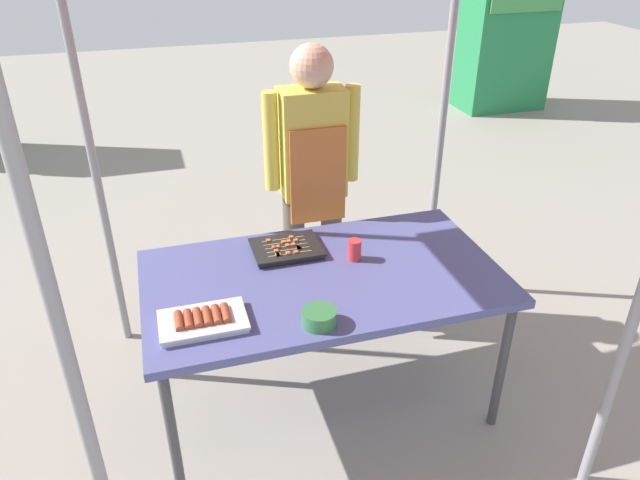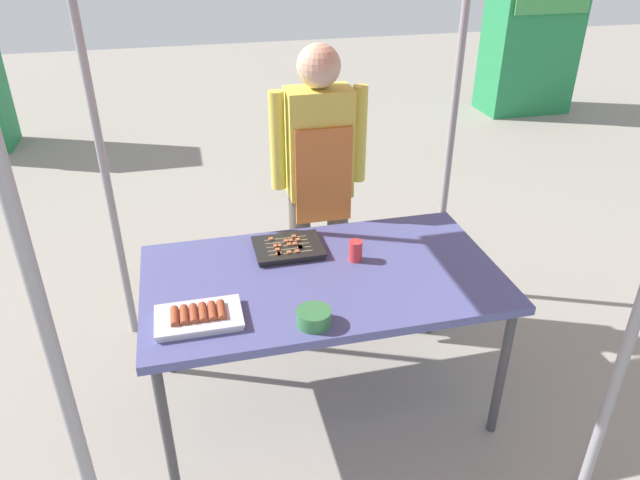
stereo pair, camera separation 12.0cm
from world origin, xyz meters
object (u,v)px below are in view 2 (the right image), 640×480
object	(u,v)px
stall_table	(323,284)
tray_grilled_sausages	(199,317)
tray_meat_skewers	(288,248)
condiment_bowl	(314,317)
neighbor_stall_left	(531,39)
vendor_woman	(319,169)
drink_cup_near_edge	(356,251)

from	to	relation	value
stall_table	tray_grilled_sausages	bearing A→B (deg)	-158.46
tray_meat_skewers	condiment_bowl	size ratio (longest dim) A/B	2.33
condiment_bowl	neighbor_stall_left	xyz separation A→B (m)	(3.63, 4.54, 0.06)
tray_grilled_sausages	tray_meat_skewers	world-z (taller)	tray_grilled_sausages
tray_grilled_sausages	condiment_bowl	bearing A→B (deg)	-15.57
condiment_bowl	vendor_woman	size ratio (longest dim) A/B	0.09
drink_cup_near_edge	vendor_woman	bearing A→B (deg)	92.60
drink_cup_near_edge	tray_meat_skewers	bearing A→B (deg)	152.02
tray_meat_skewers	tray_grilled_sausages	bearing A→B (deg)	-134.27
tray_meat_skewers	drink_cup_near_edge	world-z (taller)	drink_cup_near_edge
condiment_bowl	vendor_woman	bearing A→B (deg)	75.58
drink_cup_near_edge	neighbor_stall_left	size ratio (longest dim) A/B	0.06
stall_table	drink_cup_near_edge	distance (m)	0.22
neighbor_stall_left	drink_cup_near_edge	bearing A→B (deg)	-128.98
condiment_bowl	stall_table	bearing A→B (deg)	70.96
tray_meat_skewers	condiment_bowl	xyz separation A→B (m)	(-0.01, -0.58, 0.02)
drink_cup_near_edge	neighbor_stall_left	distance (m)	5.29
tray_meat_skewers	drink_cup_near_edge	size ratio (longest dim) A/B	3.27
vendor_woman	tray_meat_skewers	bearing A→B (deg)	60.46
neighbor_stall_left	condiment_bowl	bearing A→B (deg)	-128.59
stall_table	vendor_woman	world-z (taller)	vendor_woman
tray_meat_skewers	neighbor_stall_left	world-z (taller)	neighbor_stall_left
stall_table	neighbor_stall_left	xyz separation A→B (m)	(3.51, 4.20, 0.14)
stall_table	tray_grilled_sausages	world-z (taller)	tray_grilled_sausages
vendor_woman	condiment_bowl	bearing A→B (deg)	75.58
stall_table	condiment_bowl	distance (m)	0.37
stall_table	vendor_woman	distance (m)	0.76
tray_meat_skewers	vendor_woman	world-z (taller)	vendor_woman
condiment_bowl	drink_cup_near_edge	size ratio (longest dim) A/B	1.40
tray_grilled_sausages	condiment_bowl	world-z (taller)	condiment_bowl
tray_grilled_sausages	vendor_woman	bearing A→B (deg)	52.38
stall_table	condiment_bowl	bearing A→B (deg)	-109.04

